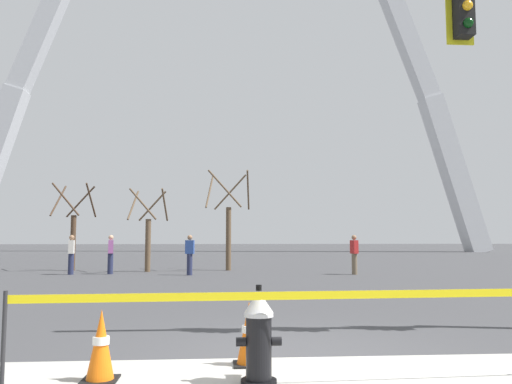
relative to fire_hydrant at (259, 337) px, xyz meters
name	(u,v)px	position (x,y,z in m)	size (l,w,h in m)	color
ground_plane	(300,358)	(0.59, 1.10, -0.47)	(240.00, 240.00, 0.00)	#3D3D3F
fire_hydrant	(259,337)	(0.00, 0.00, 0.00)	(0.46, 0.48, 0.99)	black
caution_tape_barrier	(313,317)	(0.53, -0.17, 0.21)	(5.87, 0.31, 0.98)	#232326
traffic_cone_by_hydrant	(249,334)	(-0.05, 0.74, -0.11)	(0.36, 0.36, 0.73)	black
traffic_cone_mid_sidewalk	(101,346)	(-1.61, 0.20, -0.11)	(0.36, 0.36, 0.73)	black
monument_arch	(230,42)	(0.59, 47.20, 21.95)	(55.47, 2.12, 50.79)	silver
tree_far_left	(73,232)	(-7.06, 18.45, 1.28)	(1.82, 1.83, 3.94)	#473323
tree_left_mid	(148,235)	(-3.53, 17.33, 1.14)	(1.68, 1.69, 3.61)	brown
tree_center_left	(228,226)	(0.01, 18.05, 1.54)	(2.08, 2.09, 4.52)	brown
pedestrian_walking_left	(71,254)	(-6.36, 15.80, 0.35)	(0.24, 0.36, 1.59)	#232847
pedestrian_standing_center	(190,254)	(-1.57, 15.15, 0.35)	(0.37, 0.25, 1.59)	#232847
pedestrian_walking_right	(354,254)	(5.06, 15.03, 0.35)	(0.29, 0.38, 1.59)	brown
pedestrian_near_trees	(111,254)	(-4.84, 15.99, 0.35)	(0.27, 0.37, 1.59)	#232847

